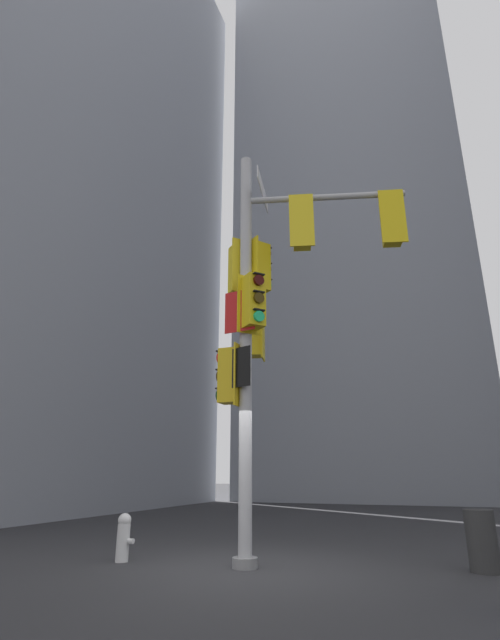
{
  "coord_description": "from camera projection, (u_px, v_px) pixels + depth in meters",
  "views": [
    {
      "loc": [
        3.04,
        -7.85,
        1.45
      ],
      "look_at": [
        -0.1,
        0.49,
        4.36
      ],
      "focal_mm": 26.4,
      "sensor_mm": 36.0,
      "label": 1
    }
  ],
  "objects": [
    {
      "name": "signal_pole_assembly",
      "position": [
        268.0,
        299.0,
        9.12
      ],
      "size": [
        3.69,
        3.05,
        7.77
      ],
      "color": "#B2B2B5",
      "rests_on": "ground"
    },
    {
      "name": "building_mid_block",
      "position": [
        350.0,
        164.0,
        36.86
      ],
      "size": [
        13.97,
        13.97,
        49.06
      ],
      "primitive_type": "cube",
      "color": "#9399A3",
      "rests_on": "ground"
    },
    {
      "name": "trash_bin",
      "position": [
        482.0,
        540.0,
        7.35
      ],
      "size": [
        0.46,
        0.46,
        0.9
      ],
      "primitive_type": "cylinder",
      "color": "#2D2D2D",
      "rests_on": "ground"
    },
    {
      "name": "building_tower_left",
      "position": [
        10.0,
        174.0,
        26.12
      ],
      "size": [
        17.81,
        17.81,
        34.6
      ],
      "primitive_type": "cube",
      "color": "#9399A3",
      "rests_on": "ground"
    },
    {
      "name": "fire_hydrant",
      "position": [
        124.0,
        536.0,
        8.22
      ],
      "size": [
        0.33,
        0.23,
        0.78
      ],
      "color": "silver",
      "rests_on": "ground"
    },
    {
      "name": "ground",
      "position": [
        245.0,
        568.0,
        7.55
      ],
      "size": [
        120.0,
        120.0,
        0.0
      ],
      "primitive_type": "plane",
      "color": "#2D2D30"
    }
  ]
}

